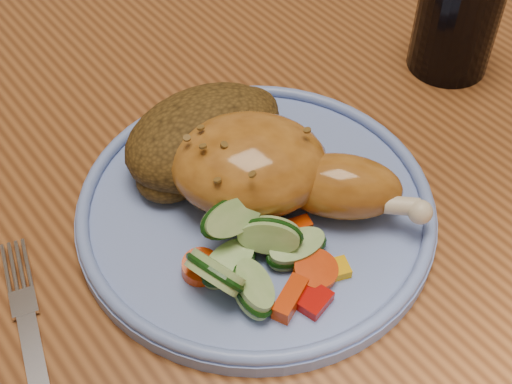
{
  "coord_description": "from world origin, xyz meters",
  "views": [
    {
      "loc": [
        -0.3,
        -0.36,
        1.17
      ],
      "look_at": [
        -0.09,
        -0.09,
        0.78
      ],
      "focal_mm": 50.0,
      "sensor_mm": 36.0,
      "label": 1
    }
  ],
  "objects_px": {
    "drinking_glass": "(457,20)",
    "dining_table": "(277,172)",
    "plate": "(256,210)",
    "fork": "(34,357)",
    "chair_far": "(33,21)"
  },
  "relations": [
    {
      "from": "plate",
      "to": "fork",
      "type": "distance_m",
      "value": 0.19
    },
    {
      "from": "dining_table",
      "to": "plate",
      "type": "bearing_deg",
      "value": -136.78
    },
    {
      "from": "dining_table",
      "to": "drinking_glass",
      "type": "bearing_deg",
      "value": -16.43
    },
    {
      "from": "plate",
      "to": "fork",
      "type": "height_order",
      "value": "plate"
    },
    {
      "from": "dining_table",
      "to": "chair_far",
      "type": "height_order",
      "value": "chair_far"
    },
    {
      "from": "dining_table",
      "to": "drinking_glass",
      "type": "distance_m",
      "value": 0.22
    },
    {
      "from": "fork",
      "to": "drinking_glass",
      "type": "bearing_deg",
      "value": 6.13
    },
    {
      "from": "plate",
      "to": "fork",
      "type": "xyz_separation_m",
      "value": [
        -0.19,
        -0.01,
        -0.0
      ]
    },
    {
      "from": "dining_table",
      "to": "chair_far",
      "type": "xyz_separation_m",
      "value": [
        0.0,
        0.63,
        -0.17
      ]
    },
    {
      "from": "dining_table",
      "to": "chair_far",
      "type": "bearing_deg",
      "value": 90.0
    },
    {
      "from": "drinking_glass",
      "to": "dining_table",
      "type": "bearing_deg",
      "value": 163.57
    },
    {
      "from": "plate",
      "to": "dining_table",
      "type": "bearing_deg",
      "value": 43.22
    },
    {
      "from": "plate",
      "to": "fork",
      "type": "bearing_deg",
      "value": -177.12
    },
    {
      "from": "drinking_glass",
      "to": "plate",
      "type": "bearing_deg",
      "value": -171.48
    },
    {
      "from": "plate",
      "to": "drinking_glass",
      "type": "bearing_deg",
      "value": 8.52
    }
  ]
}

